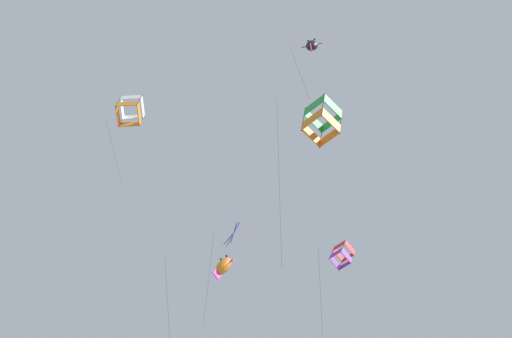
{
  "coord_description": "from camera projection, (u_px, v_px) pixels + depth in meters",
  "views": [
    {
      "loc": [
        -11.01,
        -26.8,
        2.0
      ],
      "look_at": [
        0.97,
        0.25,
        32.39
      ],
      "focal_mm": 54.48,
      "sensor_mm": 36.0,
      "label": 1
    }
  ],
  "objects": [
    {
      "name": "kite_box_mid_left",
      "position": [
        322.0,
        121.0,
        40.67
      ],
      "size": [
        4.29,
        3.97,
        9.34
      ],
      "rotation": [
        0.2,
        0.0,
        1.93
      ],
      "color": "green"
    },
    {
      "name": "kite_box_upper_right",
      "position": [
        130.0,
        111.0,
        49.2
      ],
      "size": [
        2.52,
        2.49,
        6.99
      ],
      "rotation": [
        0.37,
        0.0,
        2.65
      ],
      "color": "white"
    },
    {
      "name": "kite_diamond_near_right",
      "position": [
        233.0,
        235.0,
        43.58
      ],
      "size": [
        2.02,
        2.17,
        7.11
      ],
      "rotation": [
        0.5,
        0.0,
        1.88
      ],
      "color": "#1EB2C6"
    },
    {
      "name": "kite_fish_low_drifter",
      "position": [
        312.0,
        46.0,
        42.34
      ],
      "size": [
        2.02,
        1.44,
        4.48
      ],
      "rotation": [
        0.5,
        0.0,
        2.45
      ],
      "color": "black"
    },
    {
      "name": "kite_fish_far_centre",
      "position": [
        223.0,
        266.0,
        39.25
      ],
      "size": [
        4.03,
        3.35,
        9.31
      ],
      "rotation": [
        0.52,
        0.0,
        1.98
      ],
      "color": "orange"
    },
    {
      "name": "kite_box_near_left",
      "position": [
        342.0,
        256.0,
        39.33
      ],
      "size": [
        2.49,
        2.09,
        8.92
      ],
      "rotation": [
        0.45,
        0.0,
        1.93
      ],
      "color": "red"
    }
  ]
}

